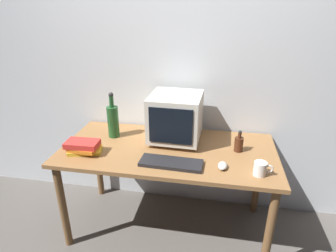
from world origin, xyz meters
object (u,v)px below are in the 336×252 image
object	(u,v)px
crt_monitor	(176,117)
bottle_short	(239,144)
book_stack	(84,147)
keyboard	(171,163)
mug	(261,169)
computer_mouse	(223,166)
bottle_tall	(113,120)

from	to	relation	value
crt_monitor	bottle_short	xyz separation A→B (m)	(0.48, -0.10, -0.13)
book_stack	keyboard	bearing A→B (deg)	-4.27
mug	computer_mouse	bearing A→B (deg)	170.44
bottle_tall	mug	bearing A→B (deg)	-18.75
crt_monitor	book_stack	xyz separation A→B (m)	(-0.62, -0.32, -0.15)
crt_monitor	book_stack	distance (m)	0.71
book_stack	mug	size ratio (longest dim) A/B	2.12
computer_mouse	bottle_short	size ratio (longest dim) A/B	0.61
crt_monitor	book_stack	bearing A→B (deg)	-152.52
keyboard	bottle_short	distance (m)	0.53
book_stack	crt_monitor	bearing A→B (deg)	27.48
crt_monitor	mug	xyz separation A→B (m)	(0.60, -0.39, -0.15)
computer_mouse	mug	world-z (taller)	mug
crt_monitor	bottle_tall	distance (m)	0.50
mug	bottle_tall	bearing A→B (deg)	161.25
bottle_tall	keyboard	bearing A→B (deg)	-33.55
keyboard	book_stack	world-z (taller)	book_stack
crt_monitor	mug	bearing A→B (deg)	-33.17
crt_monitor	book_stack	size ratio (longest dim) A/B	1.57
crt_monitor	bottle_tall	size ratio (longest dim) A/B	1.08
keyboard	mug	xyz separation A→B (m)	(0.57, -0.02, 0.03)
computer_mouse	book_stack	size ratio (longest dim) A/B	0.39
computer_mouse	keyboard	bearing A→B (deg)	-173.31
crt_monitor	bottle_short	bearing A→B (deg)	-11.21
computer_mouse	bottle_tall	bearing A→B (deg)	162.91
mug	book_stack	bearing A→B (deg)	176.65
computer_mouse	book_stack	bearing A→B (deg)	-177.90
crt_monitor	computer_mouse	distance (m)	0.54
keyboard	book_stack	distance (m)	0.65
bottle_short	book_stack	world-z (taller)	bottle_short
crt_monitor	bottle_short	world-z (taller)	crt_monitor
computer_mouse	book_stack	world-z (taller)	book_stack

